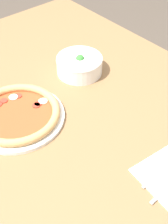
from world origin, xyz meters
TOP-DOWN VIEW (x-y plane):
  - ground_plane at (0.00, 0.00)m, footprint 8.00×8.00m
  - dining_table at (0.00, 0.00)m, footprint 1.24×1.09m
  - pizza at (0.03, -0.15)m, footprint 0.31×0.31m
  - bowl at (-0.03, 0.16)m, footprint 0.18×0.18m
  - fork at (0.47, 0.04)m, footprint 0.02×0.17m

SIDE VIEW (x-z plane):
  - ground_plane at x=0.00m, z-range 0.00..0.00m
  - dining_table at x=0.00m, z-range 0.28..1.02m
  - fork at x=0.47m, z-range 0.74..0.75m
  - pizza at x=0.03m, z-range 0.74..0.78m
  - bowl at x=-0.03m, z-range 0.74..0.82m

